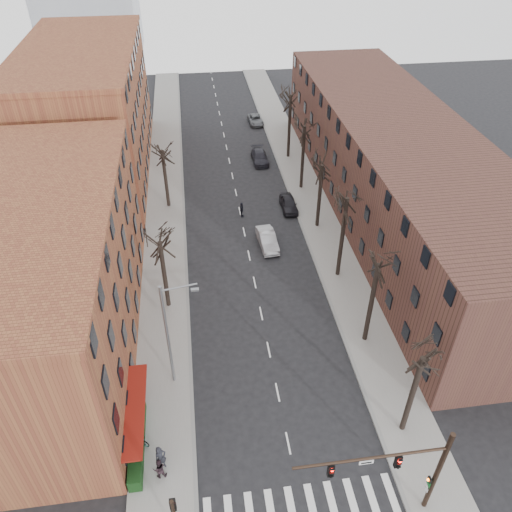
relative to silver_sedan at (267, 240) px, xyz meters
name	(u,v)px	position (x,y,z in m)	size (l,w,h in m)	color
ground	(301,505)	(-1.98, -25.34, -0.72)	(160.00, 160.00, 0.00)	black
sidewalk_left	(165,201)	(-9.98, 9.66, -0.65)	(4.00, 90.00, 0.15)	gray
sidewalk_right	(306,191)	(6.02, 9.66, -0.65)	(4.00, 90.00, 0.15)	gray
building_left_near	(40,284)	(-17.98, -10.34, 5.28)	(12.00, 26.00, 12.00)	brown
building_left_far	(89,114)	(-17.98, 18.66, 6.28)	(12.00, 28.00, 14.00)	brown
building_right	(396,169)	(14.02, 4.66, 4.28)	(12.00, 50.00, 10.00)	#492B22
awning_left	(141,434)	(-11.38, -19.34, -0.72)	(1.20, 7.00, 0.15)	maroon
hedge	(137,442)	(-11.48, -20.34, -0.07)	(0.80, 6.00, 1.00)	#153713
tree_right_a	(402,429)	(5.62, -21.34, -0.72)	(5.20, 5.20, 10.00)	black
tree_right_b	(364,340)	(5.62, -13.34, -0.72)	(5.20, 5.20, 10.80)	black
tree_right_c	(337,275)	(5.62, -5.34, -0.72)	(5.20, 5.20, 11.60)	black
tree_right_d	(317,226)	(5.62, 2.66, -0.72)	(5.20, 5.20, 10.00)	black
tree_right_e	(301,188)	(5.62, 10.66, -0.72)	(5.20, 5.20, 10.80)	black
tree_right_f	(288,157)	(5.62, 18.66, -0.72)	(5.20, 5.20, 11.60)	black
tree_left_a	(169,306)	(-9.58, -7.34, -0.72)	(5.20, 5.20, 9.50)	black
tree_left_b	(169,206)	(-9.58, 8.66, -0.72)	(5.20, 5.20, 9.50)	black
signal_mast_arm	(412,469)	(3.47, -26.34, 3.68)	(8.14, 0.30, 7.20)	black
streetlight	(170,332)	(-9.01, -15.34, 4.29)	(2.45, 0.22, 9.03)	slate
silver_sedan	(267,240)	(0.00, 0.00, 0.00)	(1.53, 4.37, 1.44)	#ABACB2
parked_car_near	(289,204)	(3.32, 6.33, -0.04)	(1.61, 4.00, 1.36)	black
parked_car_mid	(260,157)	(1.82, 17.88, -0.06)	(1.86, 4.57, 1.33)	black
parked_car_far	(256,120)	(2.95, 29.98, -0.15)	(1.91, 4.14, 1.15)	#595D61
pedestrian_a	(161,458)	(-9.94, -21.95, 0.42)	(0.72, 0.47, 1.98)	black
pedestrian_b	(159,469)	(-10.04, -22.50, 0.22)	(0.77, 0.60, 1.58)	black
pedestrian_crossing	(242,210)	(-1.89, 5.55, 0.12)	(0.99, 0.41, 1.68)	black
bicycle	(139,439)	(-11.41, -20.11, -0.16)	(0.55, 1.56, 0.82)	gray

